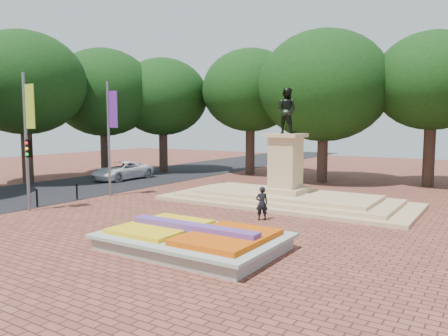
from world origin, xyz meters
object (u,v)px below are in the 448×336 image
monument (285,188)px  flower_bed (194,239)px  van (122,171)px  pedestrian (262,203)px

monument → flower_bed: bearing=-84.1°
flower_bed → van: bearing=142.5°
monument → pedestrian: size_ratio=8.91×
flower_bed → van: van is taller
flower_bed → pedestrian: 5.49m
pedestrian → monument: bearing=-118.1°
flower_bed → van: 20.51m
monument → van: 15.45m
monument → pedestrian: monument is taller
flower_bed → van: size_ratio=1.22×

